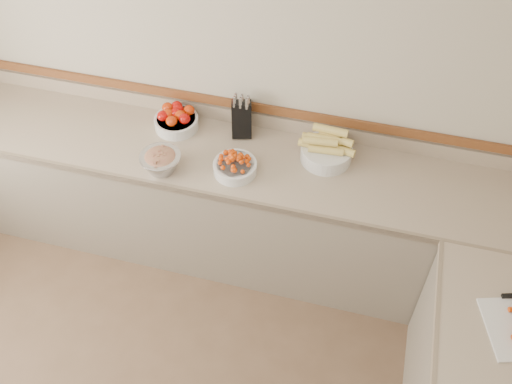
% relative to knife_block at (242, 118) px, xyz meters
% --- Properties ---
extents(back_wall, '(4.00, 0.00, 4.00)m').
position_rel_knife_block_xyz_m(back_wall, '(-0.11, 0.10, 0.28)').
color(back_wall, '#B3A993').
rests_on(back_wall, ground_plane).
extents(counter_back, '(4.00, 0.65, 1.08)m').
position_rel_knife_block_xyz_m(counter_back, '(-0.11, -0.22, -0.56)').
color(counter_back, gray).
rests_on(counter_back, ground_plane).
extents(knife_block, '(0.15, 0.17, 0.29)m').
position_rel_knife_block_xyz_m(knife_block, '(0.00, 0.00, 0.00)').
color(knife_block, black).
rests_on(knife_block, counter_back).
extents(tomato_bowl, '(0.28, 0.28, 0.14)m').
position_rel_knife_block_xyz_m(tomato_bowl, '(-0.41, -0.05, -0.06)').
color(tomato_bowl, silver).
rests_on(tomato_bowl, counter_back).
extents(cherry_tomato_bowl, '(0.26, 0.26, 0.14)m').
position_rel_knife_block_xyz_m(cherry_tomato_bowl, '(0.05, -0.34, -0.07)').
color(cherry_tomato_bowl, silver).
rests_on(cherry_tomato_bowl, counter_back).
extents(corn_bowl, '(0.34, 0.31, 0.23)m').
position_rel_knife_block_xyz_m(corn_bowl, '(0.55, -0.09, -0.04)').
color(corn_bowl, silver).
rests_on(corn_bowl, counter_back).
extents(rhubarb_bowl, '(0.24, 0.24, 0.14)m').
position_rel_knife_block_xyz_m(rhubarb_bowl, '(-0.37, -0.43, -0.05)').
color(rhubarb_bowl, '#B2B2BA').
rests_on(rhubarb_bowl, counter_back).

